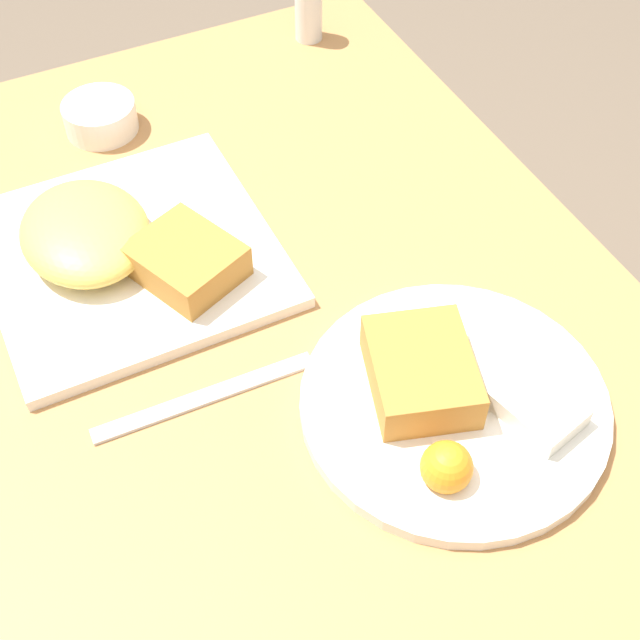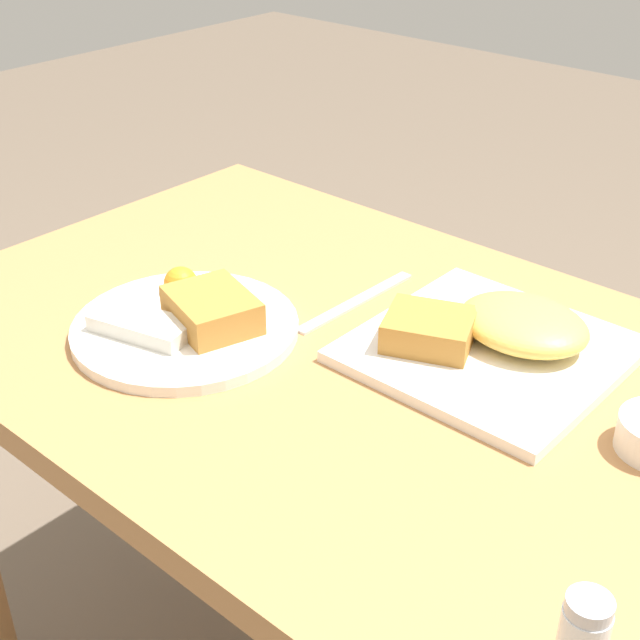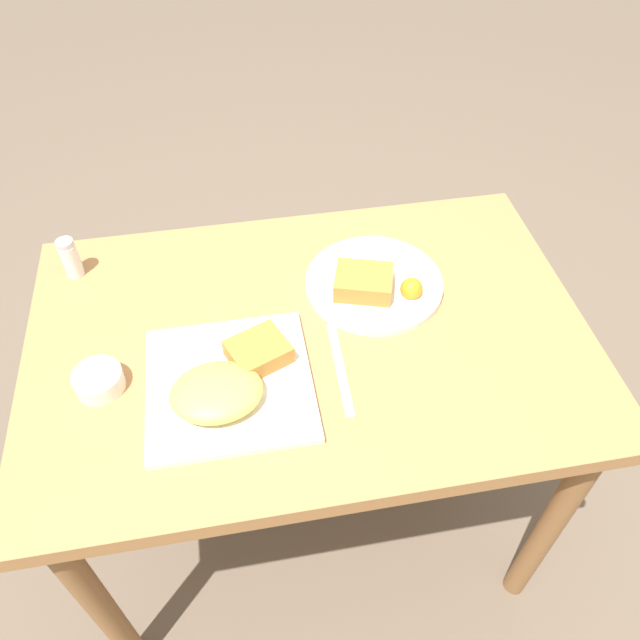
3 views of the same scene
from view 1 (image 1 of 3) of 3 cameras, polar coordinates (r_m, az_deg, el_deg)
name	(u,v)px [view 1 (image 1 of 3)]	position (r m, az deg, el deg)	size (l,w,h in m)	color
ground_plane	(297,624)	(1.49, -1.46, -18.86)	(8.00, 8.00, 0.00)	brown
dining_table	(286,389)	(0.93, -2.22, -4.46)	(1.04, 0.70, 0.73)	#B27A47
plate_square_near	(120,247)	(0.92, -12.66, 4.59)	(0.28, 0.28, 0.06)	white
plate_oval_far	(451,398)	(0.79, 8.39, -4.97)	(0.27, 0.27, 0.05)	white
sauce_ramekin	(100,116)	(1.09, -13.90, 12.57)	(0.08, 0.08, 0.04)	white
salt_shaker	(309,12)	(1.21, -0.74, 19.11)	(0.04, 0.04, 0.09)	white
butter_knife	(205,397)	(0.81, -7.38, -4.92)	(0.02, 0.21, 0.00)	silver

